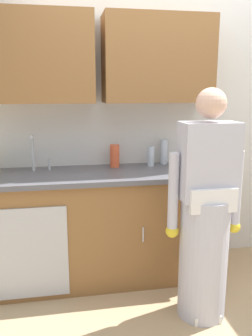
{
  "coord_description": "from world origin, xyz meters",
  "views": [
    {
      "loc": [
        -0.85,
        -2.11,
        1.6
      ],
      "look_at": [
        -0.37,
        0.55,
        1.0
      ],
      "focal_mm": 37.5,
      "sensor_mm": 36.0,
      "label": 1
    }
  ],
  "objects_px": {
    "bottle_soap": "(115,156)",
    "bottle_dish_liquid": "(151,156)",
    "sink": "(37,176)",
    "cup_by_sink": "(173,163)",
    "bottle_water_short": "(164,152)",
    "person_at_sink": "(205,224)",
    "knife_on_counter": "(198,168)"
  },
  "relations": [
    {
      "from": "bottle_soap",
      "to": "bottle_dish_liquid",
      "type": "relative_size",
      "value": 1.1
    },
    {
      "from": "sink",
      "to": "bottle_soap",
      "type": "xyz_separation_m",
      "value": [
        0.65,
        0.17,
        0.11
      ]
    },
    {
      "from": "cup_by_sink",
      "to": "bottle_water_short",
      "type": "bearing_deg",
      "value": 102.99
    },
    {
      "from": "person_at_sink",
      "to": "bottle_dish_liquid",
      "type": "relative_size",
      "value": 9.06
    },
    {
      "from": "sink",
      "to": "bottle_soap",
      "type": "distance_m",
      "value": 0.69
    },
    {
      "from": "cup_by_sink",
      "to": "knife_on_counter",
      "type": "distance_m",
      "value": 0.22
    },
    {
      "from": "knife_on_counter",
      "to": "bottle_dish_liquid",
      "type": "bearing_deg",
      "value": -167.9
    },
    {
      "from": "knife_on_counter",
      "to": "bottle_water_short",
      "type": "bearing_deg",
      "value": 171.11
    },
    {
      "from": "bottle_dish_liquid",
      "to": "bottle_water_short",
      "type": "relative_size",
      "value": 0.79
    },
    {
      "from": "bottle_dish_liquid",
      "to": "bottle_water_short",
      "type": "height_order",
      "value": "bottle_water_short"
    },
    {
      "from": "bottle_soap",
      "to": "bottle_dish_liquid",
      "type": "height_order",
      "value": "bottle_soap"
    },
    {
      "from": "bottle_soap",
      "to": "bottle_dish_liquid",
      "type": "distance_m",
      "value": 0.32
    },
    {
      "from": "person_at_sink",
      "to": "bottle_water_short",
      "type": "relative_size",
      "value": 7.13
    },
    {
      "from": "person_at_sink",
      "to": "knife_on_counter",
      "type": "xyz_separation_m",
      "value": [
        0.2,
        0.65,
        0.25
      ]
    },
    {
      "from": "person_at_sink",
      "to": "bottle_soap",
      "type": "relative_size",
      "value": 8.21
    },
    {
      "from": "sink",
      "to": "person_at_sink",
      "type": "bearing_deg",
      "value": -29.77
    },
    {
      "from": "sink",
      "to": "cup_by_sink",
      "type": "xyz_separation_m",
      "value": [
        1.15,
        0.05,
        0.06
      ]
    },
    {
      "from": "bottle_dish_liquid",
      "to": "bottle_water_short",
      "type": "xyz_separation_m",
      "value": [
        0.14,
        0.07,
        0.02
      ]
    },
    {
      "from": "cup_by_sink",
      "to": "knife_on_counter",
      "type": "xyz_separation_m",
      "value": [
        0.21,
        -0.06,
        -0.04
      ]
    },
    {
      "from": "bottle_dish_liquid",
      "to": "sink",
      "type": "bearing_deg",
      "value": -171.38
    },
    {
      "from": "cup_by_sink",
      "to": "knife_on_counter",
      "type": "height_order",
      "value": "cup_by_sink"
    },
    {
      "from": "person_at_sink",
      "to": "bottle_dish_liquid",
      "type": "height_order",
      "value": "person_at_sink"
    },
    {
      "from": "cup_by_sink",
      "to": "bottle_soap",
      "type": "bearing_deg",
      "value": 166.45
    },
    {
      "from": "sink",
      "to": "knife_on_counter",
      "type": "height_order",
      "value": "sink"
    },
    {
      "from": "sink",
      "to": "bottle_water_short",
      "type": "relative_size",
      "value": 2.2
    },
    {
      "from": "bottle_dish_liquid",
      "to": "knife_on_counter",
      "type": "bearing_deg",
      "value": -22.59
    },
    {
      "from": "knife_on_counter",
      "to": "person_at_sink",
      "type": "bearing_deg",
      "value": -72.24
    },
    {
      "from": "bottle_soap",
      "to": "cup_by_sink",
      "type": "xyz_separation_m",
      "value": [
        0.5,
        -0.12,
        -0.06
      ]
    },
    {
      "from": "person_at_sink",
      "to": "bottle_soap",
      "type": "bearing_deg",
      "value": 121.28
    },
    {
      "from": "sink",
      "to": "knife_on_counter",
      "type": "bearing_deg",
      "value": -0.53
    },
    {
      "from": "bottle_dish_liquid",
      "to": "cup_by_sink",
      "type": "xyz_separation_m",
      "value": [
        0.18,
        -0.1,
        -0.05
      ]
    },
    {
      "from": "person_at_sink",
      "to": "knife_on_counter",
      "type": "height_order",
      "value": "person_at_sink"
    }
  ]
}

